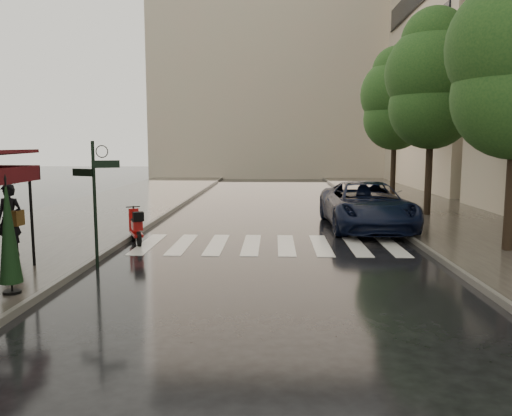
# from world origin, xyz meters

# --- Properties ---
(ground) EXTENTS (120.00, 120.00, 0.00)m
(ground) POSITION_xyz_m (0.00, 0.00, 0.00)
(ground) COLOR black
(ground) RESTS_ON ground
(sidewalk_near) EXTENTS (6.00, 60.00, 0.12)m
(sidewalk_near) POSITION_xyz_m (-4.50, 12.00, 0.06)
(sidewalk_near) COLOR #38332D
(sidewalk_near) RESTS_ON ground
(sidewalk_far) EXTENTS (5.50, 60.00, 0.12)m
(sidewalk_far) POSITION_xyz_m (10.25, 12.00, 0.06)
(sidewalk_far) COLOR #38332D
(sidewalk_far) RESTS_ON ground
(curb_near) EXTENTS (0.12, 60.00, 0.16)m
(curb_near) POSITION_xyz_m (-1.45, 12.00, 0.07)
(curb_near) COLOR #595651
(curb_near) RESTS_ON ground
(curb_far) EXTENTS (0.12, 60.00, 0.16)m
(curb_far) POSITION_xyz_m (7.45, 12.00, 0.07)
(curb_far) COLOR #595651
(curb_far) RESTS_ON ground
(crosswalk) EXTENTS (7.85, 3.20, 0.01)m
(crosswalk) POSITION_xyz_m (2.98, 6.00, 0.01)
(crosswalk) COLOR silver
(crosswalk) RESTS_ON ground
(signpost) EXTENTS (1.17, 0.29, 3.10)m
(signpost) POSITION_xyz_m (-1.19, 3.00, 1.83)
(signpost) COLOR black
(signpost) RESTS_ON ground
(haussmann_far) EXTENTS (8.00, 16.00, 18.50)m
(haussmann_far) POSITION_xyz_m (16.50, 26.00, 9.25)
(haussmann_far) COLOR #BAA58E
(haussmann_far) RESTS_ON ground
(backdrop_building) EXTENTS (22.00, 6.00, 20.00)m
(backdrop_building) POSITION_xyz_m (3.00, 38.00, 10.00)
(backdrop_building) COLOR #BAA58E
(backdrop_building) RESTS_ON ground
(tree_mid) EXTENTS (3.80, 3.80, 8.34)m
(tree_mid) POSITION_xyz_m (9.50, 12.00, 5.59)
(tree_mid) COLOR black
(tree_mid) RESTS_ON sidewalk_far
(tree_far) EXTENTS (3.80, 3.80, 8.16)m
(tree_far) POSITION_xyz_m (9.70, 19.00, 5.46)
(tree_far) COLOR black
(tree_far) RESTS_ON sidewalk_far
(pedestrian_with_umbrella) EXTENTS (1.25, 1.27, 2.57)m
(pedestrian_with_umbrella) POSITION_xyz_m (-3.77, 3.80, 1.83)
(pedestrian_with_umbrella) COLOR black
(pedestrian_with_umbrella) RESTS_ON sidewalk_near
(scooter) EXTENTS (0.84, 1.54, 1.08)m
(scooter) POSITION_xyz_m (-1.09, 6.13, 0.50)
(scooter) COLOR black
(scooter) RESTS_ON ground
(parked_car) EXTENTS (2.93, 6.11, 1.68)m
(parked_car) POSITION_xyz_m (6.46, 9.19, 0.84)
(parked_car) COLOR black
(parked_car) RESTS_ON ground
(parasol_back) EXTENTS (0.43, 0.43, 2.28)m
(parasol_back) POSITION_xyz_m (-2.00, 0.50, 1.35)
(parasol_back) COLOR black
(parasol_back) RESTS_ON sidewalk_near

